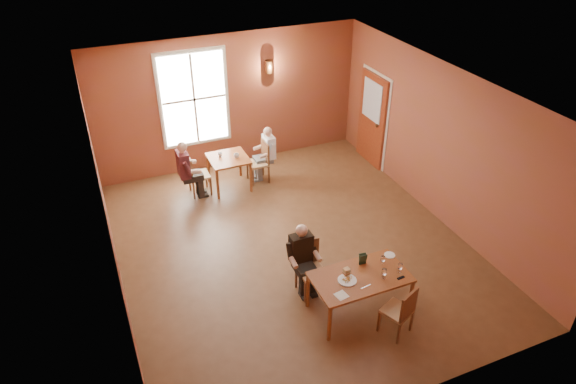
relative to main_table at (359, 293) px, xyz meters
name	(u,v)px	position (x,y,z in m)	size (l,w,h in m)	color
ground	(292,246)	(-0.31, 1.87, -0.34)	(6.00, 7.00, 0.01)	brown
wall_back	(230,102)	(-0.31, 5.37, 1.16)	(6.00, 0.04, 3.00)	brown
wall_front	(414,317)	(-0.31, -1.63, 1.16)	(6.00, 0.04, 3.00)	brown
wall_left	(107,215)	(-3.31, 1.87, 1.16)	(0.04, 7.00, 3.00)	brown
wall_right	(440,144)	(2.69, 1.87, 1.16)	(0.04, 7.00, 3.00)	brown
ceiling	(293,90)	(-0.31, 1.87, 2.66)	(6.00, 7.00, 0.04)	white
window	(194,99)	(-1.11, 5.32, 1.36)	(1.36, 0.10, 1.96)	white
door	(372,120)	(2.63, 4.17, 0.71)	(0.12, 1.04, 2.10)	maroon
wall_sconce	(269,67)	(0.59, 5.27, 1.86)	(0.16, 0.16, 0.28)	brown
main_table	(359,293)	(0.00, 0.00, 0.00)	(1.46, 0.82, 0.68)	brown
chair_diner_main	(311,270)	(-0.50, 0.65, 0.12)	(0.41, 0.41, 0.92)	#5A3112
diner_main	(312,265)	(-0.50, 0.62, 0.24)	(0.47, 0.47, 1.16)	black
chair_empty	(397,310)	(0.29, -0.59, 0.09)	(0.38, 0.38, 0.86)	#5C2C1B
plate_food	(347,280)	(-0.23, -0.01, 0.36)	(0.28, 0.28, 0.04)	white
sandwich	(346,272)	(-0.19, 0.10, 0.40)	(0.09, 0.08, 0.11)	tan
goblet_a	(383,260)	(0.44, 0.11, 0.43)	(0.07, 0.07, 0.17)	white
goblet_b	(400,268)	(0.58, -0.15, 0.43)	(0.07, 0.07, 0.18)	white
goblet_c	(384,273)	(0.29, -0.17, 0.43)	(0.07, 0.07, 0.19)	white
menu_stand	(363,259)	(0.17, 0.24, 0.44)	(0.11, 0.06, 0.19)	#1B3020
knife	(366,287)	(-0.04, -0.23, 0.34)	(0.18, 0.01, 0.00)	white
napkin	(341,295)	(-0.46, -0.25, 0.34)	(0.17, 0.17, 0.01)	white
side_plate	(390,255)	(0.67, 0.25, 0.35)	(0.17, 0.17, 0.01)	white
sunglasses	(401,278)	(0.53, -0.27, 0.35)	(0.12, 0.04, 0.01)	black
second_table	(229,172)	(-0.72, 4.31, 0.01)	(0.81, 0.81, 0.71)	brown
chair_diner_white	(258,162)	(-0.07, 4.31, 0.12)	(0.40, 0.40, 0.92)	#542810
diner_white	(259,157)	(-0.04, 4.31, 0.24)	(0.47, 0.47, 1.16)	silver
chair_diner_maroon	(199,174)	(-1.37, 4.31, 0.11)	(0.40, 0.40, 0.91)	brown
diner_maroon	(197,167)	(-1.40, 4.31, 0.28)	(0.50, 0.50, 1.25)	#5A1A1D
cup_a	(236,156)	(-0.56, 4.24, 0.41)	(0.11, 0.11, 0.09)	white
cup_b	(220,155)	(-0.87, 4.42, 0.41)	(0.09, 0.09, 0.08)	silver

